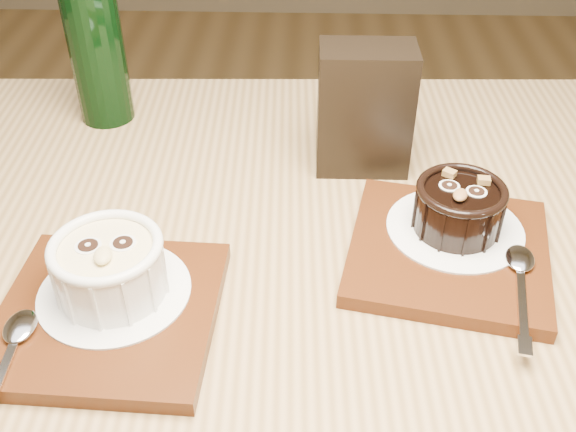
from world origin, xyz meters
The scene contains 11 objects.
table centered at (0.04, -0.11, 0.66)m, with size 1.22×0.84×0.75m.
tray_left centered at (-0.10, -0.17, 0.76)m, with size 0.18×0.18×0.01m, color #50240D.
doily_left centered at (-0.10, -0.15, 0.77)m, with size 0.13×0.13×0.00m, color white.
ramekin_white centered at (-0.10, -0.15, 0.80)m, with size 0.09×0.09×0.06m.
spoon_left centered at (-0.16, -0.23, 0.77)m, with size 0.03×0.13×0.01m, color white, non-canonical shape.
tray_right centered at (0.20, -0.08, 0.76)m, with size 0.18×0.18×0.01m, color #50240D.
doily_right centered at (0.21, -0.05, 0.77)m, with size 0.13×0.13×0.00m, color white.
ramekin_dark centered at (0.21, -0.05, 0.79)m, with size 0.08×0.08×0.05m.
spoon_right centered at (0.25, -0.13, 0.77)m, with size 0.03×0.13×0.01m, color white, non-canonical shape.
condiment_stand centered at (0.13, 0.08, 0.82)m, with size 0.10×0.06×0.14m, color black.
green_bottle centered at (-0.18, 0.18, 0.84)m, with size 0.06×0.06×0.24m.
Camera 1 is at (0.06, -0.56, 1.17)m, focal length 42.00 mm.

